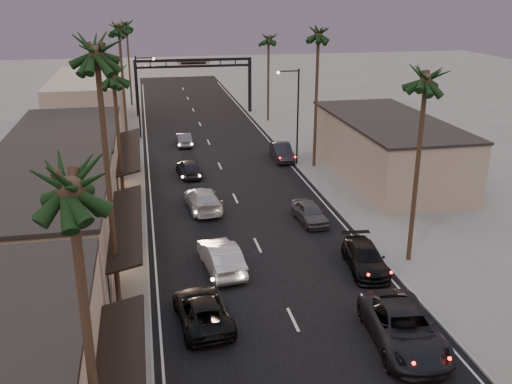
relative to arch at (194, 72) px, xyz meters
name	(u,v)px	position (x,y,z in m)	size (l,w,h in m)	color
ground	(230,186)	(0.00, -30.00, -5.53)	(200.00, 200.00, 0.00)	slate
road	(221,169)	(0.00, -25.00, -5.53)	(14.00, 120.00, 0.02)	black
sidewalk_left	(118,154)	(-9.50, -18.00, -5.47)	(5.00, 92.00, 0.12)	slate
sidewalk_right	(300,144)	(9.50, -18.00, -5.47)	(5.00, 92.00, 0.12)	slate
storefront_mid	(37,235)	(-13.00, -44.00, -2.78)	(8.00, 14.00, 5.50)	#A39782
storefront_far	(69,160)	(-13.00, -28.00, -3.03)	(8.00, 16.00, 5.00)	#BEA991
storefront_dist	(89,102)	(-13.00, -5.00, -2.53)	(8.00, 20.00, 6.00)	#A39782
building_right	(387,149)	(14.00, -30.00, -3.03)	(8.00, 18.00, 5.00)	#A39782
arch	(194,72)	(0.00, 0.00, 0.00)	(15.20, 0.40, 7.27)	black
streetlight_right	(295,109)	(6.92, -25.00, -0.20)	(2.13, 0.30, 9.00)	black
streetlight_left	(140,91)	(-6.92, -12.00, -0.20)	(2.13, 0.30, 9.00)	black
palm_la	(69,172)	(-8.60, -61.00, 5.91)	(3.20, 3.20, 13.20)	#38281C
palm_lb	(96,44)	(-8.60, -48.00, 7.85)	(3.20, 3.20, 15.20)	#38281C
palm_lc	(113,70)	(-8.60, -34.00, 4.94)	(3.20, 3.20, 12.20)	#38281C
palm_ld	(118,24)	(-8.60, -15.00, 6.88)	(3.20, 3.20, 14.20)	#38281C
palm_ra	(427,72)	(8.60, -46.00, 5.91)	(3.20, 3.20, 13.20)	#38281C
palm_rb	(319,29)	(8.60, -26.00, 6.88)	(3.20, 3.20, 14.20)	#38281C
palm_rc	(269,35)	(8.60, -6.00, 4.94)	(3.20, 3.20, 12.20)	#38281C
palm_far	(126,22)	(-8.30, 8.00, 5.91)	(3.20, 3.20, 13.20)	#38281C
oncoming_pickup	(202,310)	(-4.49, -50.40, -4.81)	(2.41, 5.22, 1.45)	black
oncoming_silver	(221,257)	(-2.78, -44.90, -4.68)	(1.80, 5.17, 1.70)	#A6A5AB
oncoming_white	(203,199)	(-2.76, -34.84, -4.73)	(2.26, 5.55, 1.61)	#AFAFAF
oncoming_dgrey	(189,168)	(-3.11, -26.46, -4.78)	(1.78, 4.42, 1.50)	black
oncoming_grey_far	(184,139)	(-2.70, -15.81, -4.85)	(1.44, 4.12, 1.36)	#54545A
curbside_near	(404,328)	(4.48, -54.07, -4.64)	(2.95, 6.40, 1.78)	black
curbside_black	(365,258)	(5.57, -46.48, -4.80)	(2.06, 5.07, 1.47)	black
curbside_grey	(310,212)	(4.43, -38.81, -4.81)	(1.71, 4.25, 1.45)	#424246
curbside_far	(282,152)	(6.20, -23.06, -4.74)	(1.69, 4.84, 1.59)	black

